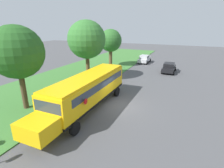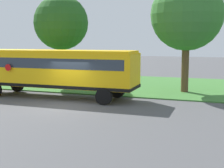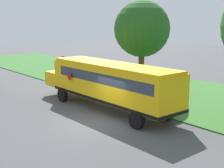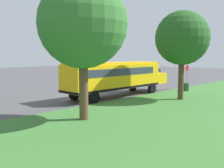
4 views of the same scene
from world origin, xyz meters
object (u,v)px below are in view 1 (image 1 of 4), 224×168
car_silver_middle (144,59)px  oak_tree_beside_bus (16,52)px  oak_tree_far_end (110,40)px  school_bus (88,89)px  car_black_nearest (169,67)px  oak_tree_roadside_mid (87,40)px

car_silver_middle → oak_tree_beside_bus: bearing=-101.1°
car_silver_middle → oak_tree_far_end: bearing=-130.3°
school_bus → car_black_nearest: size_ratio=2.82×
car_black_nearest → car_silver_middle: (-5.60, 6.04, 0.00)m
oak_tree_beside_bus → oak_tree_far_end: (-0.07, 19.42, -0.44)m
oak_tree_beside_bus → oak_tree_roadside_mid: (0.52, 10.52, 0.30)m
car_silver_middle → oak_tree_far_end: oak_tree_far_end is taller
school_bus → oak_tree_beside_bus: (-5.30, -2.38, 3.36)m
car_black_nearest → oak_tree_beside_bus: bearing=-118.7°
oak_tree_far_end → car_black_nearest: bearing=-0.6°
car_silver_middle → school_bus: bearing=-89.1°
school_bus → oak_tree_roadside_mid: oak_tree_roadside_mid is taller
oak_tree_beside_bus → oak_tree_roadside_mid: bearing=87.2°
oak_tree_roadside_mid → oak_tree_far_end: size_ratio=1.19×
oak_tree_roadside_mid → oak_tree_beside_bus: bearing=-92.8°
school_bus → oak_tree_roadside_mid: 10.13m
school_bus → car_black_nearest: (5.26, 16.92, -1.05)m
oak_tree_beside_bus → oak_tree_roadside_mid: size_ratio=0.92×
oak_tree_beside_bus → oak_tree_far_end: oak_tree_beside_bus is taller
oak_tree_beside_bus → car_silver_middle: bearing=78.9°
car_black_nearest → oak_tree_far_end: bearing=179.4°
school_bus → car_silver_middle: school_bus is taller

